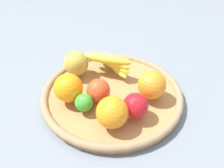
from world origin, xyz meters
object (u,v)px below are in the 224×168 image
orange_0 (152,85)px  orange_1 (112,112)px  banana_bunch (111,62)px  apple_2 (76,63)px  lime_0 (84,102)px  apple_1 (98,91)px  orange_2 (68,88)px  apple_0 (136,105)px

orange_0 → orange_1: (0.15, 0.03, -0.00)m
banana_bunch → apple_2: apple_2 is taller
lime_0 → apple_1: bearing=-166.4°
apple_1 → lime_0: size_ratio=1.35×
lime_0 → apple_2: bearing=-109.4°
banana_bunch → apple_1: (0.10, 0.10, -0.00)m
banana_bunch → lime_0: size_ratio=3.36×
orange_2 → apple_0: (-0.12, 0.15, -0.01)m
apple_2 → lime_0: apple_2 is taller
banana_bunch → apple_1: 0.14m
apple_0 → orange_2: bearing=-52.2°
orange_2 → lime_0: size_ratio=1.64×
orange_0 → apple_1: orange_0 is taller
orange_1 → lime_0: orange_1 is taller
orange_0 → apple_1: (0.13, -0.07, -0.01)m
apple_2 → orange_2: bearing=54.3°
orange_1 → apple_1: size_ratio=1.21×
apple_0 → lime_0: (0.10, -0.09, -0.01)m
banana_bunch → apple_0: size_ratio=2.50×
banana_bunch → apple_0: banana_bunch is taller
orange_2 → apple_0: bearing=127.8°
banana_bunch → lime_0: banana_bunch is taller
orange_2 → lime_0: 0.06m
apple_0 → lime_0: bearing=-41.7°
orange_2 → orange_0: bearing=150.0°
banana_bunch → apple_1: bearing=43.9°
orange_0 → orange_2: bearing=-30.0°
apple_2 → orange_0: bearing=120.6°
banana_bunch → orange_2: bearing=17.2°
apple_1 → apple_0: bearing=115.8°
apple_1 → lime_0: apple_1 is taller
apple_0 → orange_0: bearing=-157.7°
orange_2 → apple_1: (-0.07, 0.05, -0.01)m
orange_1 → lime_0: size_ratio=1.62×
apple_0 → orange_1: orange_1 is taller
apple_1 → lime_0: (0.05, 0.01, -0.01)m
orange_0 → orange_2: size_ratio=1.00×
orange_0 → apple_0: bearing=22.3°
orange_0 → apple_1: bearing=-27.0°
apple_0 → orange_1: bearing=-5.6°
apple_0 → apple_2: size_ratio=0.83×
orange_2 → orange_1: same height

